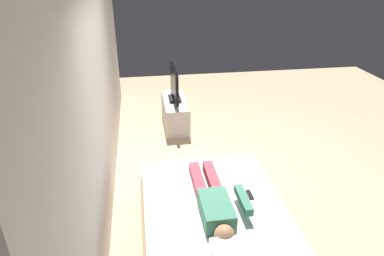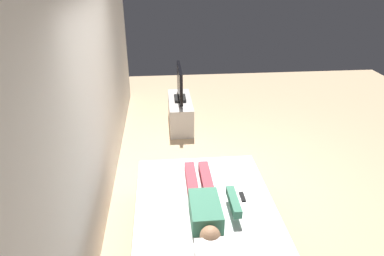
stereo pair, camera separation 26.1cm
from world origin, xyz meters
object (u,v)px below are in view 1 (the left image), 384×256
bed (215,232)px  tv (174,85)px  remote (250,195)px  person (215,202)px  tv_stand (175,113)px

bed → tv: (3.07, 0.07, 0.52)m
remote → tv: size_ratio=0.17×
bed → tv: tv is taller
bed → remote: bearing=-65.4°
person → tv: bearing=1.1°
bed → tv_stand: bearing=1.3°
remote → bed: bearing=114.6°
tv_stand → person: bearing=-178.9°
remote → tv_stand: (2.89, 0.46, -0.30)m
bed → tv: 3.11m
person → tv_stand: (3.04, 0.06, -0.37)m
tv_stand → tv: size_ratio=1.25×
tv → tv_stand: bearing=0.0°
bed → person: person is taller
person → remote: (0.15, -0.40, -0.07)m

